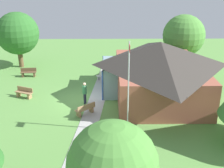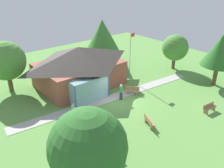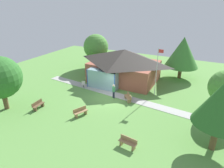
{
  "view_description": "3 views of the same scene",
  "coord_description": "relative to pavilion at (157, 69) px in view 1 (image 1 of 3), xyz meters",
  "views": [
    {
      "loc": [
        20.59,
        2.05,
        9.67
      ],
      "look_at": [
        -0.51,
        2.3,
        1.24
      ],
      "focal_mm": 45.91,
      "sensor_mm": 36.0,
      "label": 1
    },
    {
      "loc": [
        -14.19,
        -15.81,
        12.06
      ],
      "look_at": [
        0.79,
        2.04,
        1.02
      ],
      "focal_mm": 37.91,
      "sensor_mm": 36.0,
      "label": 2
    },
    {
      "loc": [
        9.95,
        -18.82,
        10.88
      ],
      "look_at": [
        -0.24,
        1.1,
        1.34
      ],
      "focal_mm": 31.73,
      "sensor_mm": 36.0,
      "label": 3
    }
  ],
  "objects": [
    {
      "name": "tree_behind_pavilion_left",
      "position": [
        -6.77,
        3.65,
        1.18
      ],
      "size": [
        4.19,
        4.19,
        5.67
      ],
      "color": "brown",
      "rests_on": "ground_plane"
    },
    {
      "name": "visitor_on_path",
      "position": [
        1.29,
        -5.7,
        -1.36
      ],
      "size": [
        0.34,
        0.34,
        1.74
      ],
      "rotation": [
        0.0,
        0.0,
        2.79
      ],
      "color": "#2D3347",
      "rests_on": "ground_plane"
    },
    {
      "name": "tree_east_hedge",
      "position": [
        12.76,
        -3.72,
        0.56
      ],
      "size": [
        3.47,
        3.47,
        4.69
      ],
      "color": "brown",
      "rests_on": "ground_plane"
    },
    {
      "name": "tree_lawn_corner",
      "position": [
        -7.91,
        -13.21,
        1.22
      ],
      "size": [
        4.36,
        4.36,
        5.79
      ],
      "color": "brown",
      "rests_on": "ground_plane"
    },
    {
      "name": "bench_front_left",
      "position": [
        -4.86,
        -11.65,
        -1.98
      ],
      "size": [
        0.54,
        1.53,
        0.84
      ],
      "rotation": [
        0.0,
        0.0,
        4.78
      ],
      "color": "brown",
      "rests_on": "ground_plane"
    },
    {
      "name": "footpath",
      "position": [
        0.84,
        -4.82,
        -2.36
      ],
      "size": [
        21.48,
        3.53,
        0.03
      ],
      "primitive_type": "cube",
      "rotation": [
        0.0,
        0.0,
        -0.1
      ],
      "color": "#ADADA8",
      "rests_on": "ground_plane"
    },
    {
      "name": "ground_plane",
      "position": [
        0.84,
        -5.89,
        -2.38
      ],
      "size": [
        44.0,
        44.0,
        0.0
      ],
      "primitive_type": "plane",
      "color": "#609947"
    },
    {
      "name": "bench_front_center",
      "position": [
        0.04,
        -10.73,
        -1.98
      ],
      "size": [
        1.0,
        1.55,
        0.84
      ],
      "rotation": [
        0.0,
        0.0,
        4.3
      ],
      "color": "#9E7A51",
      "rests_on": "ground_plane"
    },
    {
      "name": "patio_chair_west",
      "position": [
        -3.77,
        -4.72,
        -1.96
      ],
      "size": [
        0.59,
        0.59,
        0.86
      ],
      "rotation": [
        0.0,
        0.0,
        3.6
      ],
      "color": "beige",
      "rests_on": "ground_plane"
    },
    {
      "name": "bench_rear_near_path",
      "position": [
        3.11,
        -5.53,
        -1.98
      ],
      "size": [
        1.3,
        1.43,
        0.84
      ],
      "rotation": [
        0.0,
        0.0,
        2.27
      ],
      "color": "#9E7A51",
      "rests_on": "ground_plane"
    },
    {
      "name": "pavilion",
      "position": [
        0.0,
        0.0,
        0.0
      ],
      "size": [
        10.03,
        8.34,
        4.57
      ],
      "color": "#A35642",
      "rests_on": "ground_plane"
    },
    {
      "name": "flagpole",
      "position": [
        5.45,
        -2.66,
        0.87
      ],
      "size": [
        0.64,
        0.08,
        5.91
      ],
      "color": "silver",
      "rests_on": "ground_plane"
    }
  ]
}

